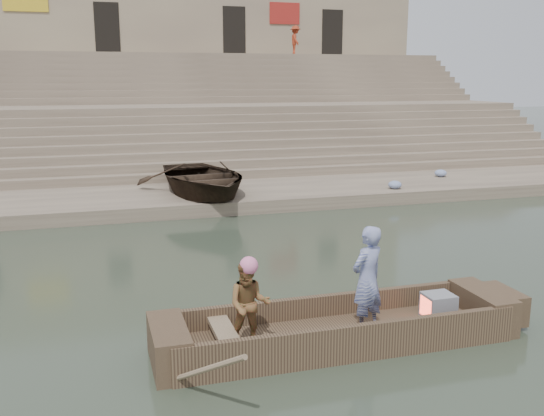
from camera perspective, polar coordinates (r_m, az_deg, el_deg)
name	(u,v)px	position (r m, az deg, el deg)	size (l,w,h in m)	color
ground	(267,284)	(12.03, -0.48, -7.15)	(120.00, 120.00, 0.00)	#2C3729
lower_landing	(198,198)	(19.53, -7.00, 0.94)	(32.00, 4.00, 0.40)	gray
mid_landing	(168,138)	(26.71, -9.81, 6.48)	(32.00, 3.00, 2.80)	gray
upper_landing	(151,104)	(33.58, -11.35, 9.62)	(32.00, 3.00, 5.20)	gray
ghat_steps	(163,126)	(28.35, -10.25, 7.60)	(32.00, 11.00, 5.20)	gray
building_wall	(142,49)	(37.56, -12.15, 14.42)	(32.00, 5.07, 11.20)	tan
main_rowboat	(337,337)	(9.49, 6.17, -11.99)	(5.00, 1.30, 0.22)	brown
rowboat_trim	(351,324)	(9.48, 7.42, -10.74)	(6.04, 2.63, 1.94)	brown
standing_man	(367,279)	(9.19, 8.95, -6.66)	(0.60, 0.39, 1.64)	navy
rowing_man	(249,305)	(8.63, -2.16, -9.09)	(0.62, 0.48, 1.27)	#216324
television	(438,306)	(10.12, 15.33, -8.89)	(0.46, 0.42, 0.40)	slate
beached_rowboat	(202,178)	(19.05, -6.59, 2.83)	(3.50, 4.90, 1.02)	#2D2116
pedestrian	(295,40)	(34.98, 2.22, 15.50)	(1.03, 0.59, 1.59)	maroon
cloth_bundles	(419,179)	(21.70, 13.68, 2.71)	(3.23, 2.18, 0.26)	#3F5999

